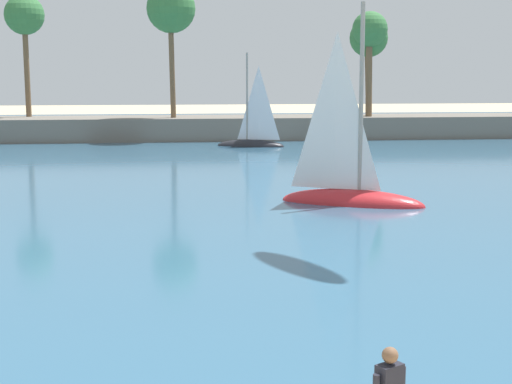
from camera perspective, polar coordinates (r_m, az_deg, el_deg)
sea at (r=55.26m, az=-5.73°, el=3.47°), size 220.00×90.73×0.06m
palm_headland at (r=60.39m, az=-5.06°, el=6.33°), size 81.37×6.38×11.82m
sailboat_mid_bay at (r=30.06m, az=6.96°, el=0.55°), size 5.86×4.15×8.28m
sailboat_toward_headland at (r=53.97m, az=-0.30°, el=4.09°), size 5.04×2.95×7.00m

